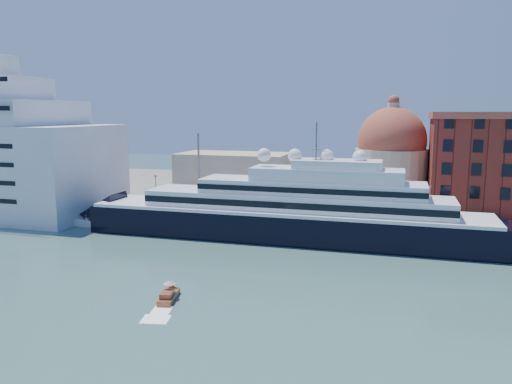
% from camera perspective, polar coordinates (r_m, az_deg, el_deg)
% --- Properties ---
extents(ground, '(400.00, 400.00, 0.00)m').
position_cam_1_polar(ground, '(80.29, -2.25, -9.17)').
color(ground, '#355B56').
rests_on(ground, ground).
extents(quay, '(180.00, 10.00, 2.50)m').
position_cam_1_polar(quay, '(111.61, 3.28, -3.28)').
color(quay, gray).
rests_on(quay, ground).
extents(land, '(260.00, 72.00, 2.00)m').
position_cam_1_polar(land, '(151.21, 6.77, -0.15)').
color(land, slate).
rests_on(land, ground).
extents(quay_fence, '(180.00, 0.10, 1.20)m').
position_cam_1_polar(quay_fence, '(106.93, 2.75, -2.81)').
color(quay_fence, slate).
rests_on(quay_fence, quay).
extents(superyacht, '(91.26, 12.65, 27.27)m').
position_cam_1_polar(superyacht, '(100.45, 1.83, -2.65)').
color(superyacht, black).
rests_on(superyacht, ground).
extents(service_barge, '(12.81, 4.95, 2.83)m').
position_cam_1_polar(service_barge, '(118.32, -18.36, -3.24)').
color(service_barge, white).
rests_on(service_barge, ground).
extents(water_taxi, '(2.92, 5.82, 2.64)m').
position_cam_1_polar(water_taxi, '(69.85, -9.97, -11.60)').
color(water_taxi, brown).
rests_on(water_taxi, ground).
extents(church, '(66.00, 18.00, 25.50)m').
position_cam_1_polar(church, '(131.99, 8.34, 2.81)').
color(church, beige).
rests_on(church, land).
extents(lamp_posts, '(120.80, 2.40, 18.00)m').
position_cam_1_polar(lamp_posts, '(111.93, -3.21, 1.22)').
color(lamp_posts, slate).
rests_on(lamp_posts, quay).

